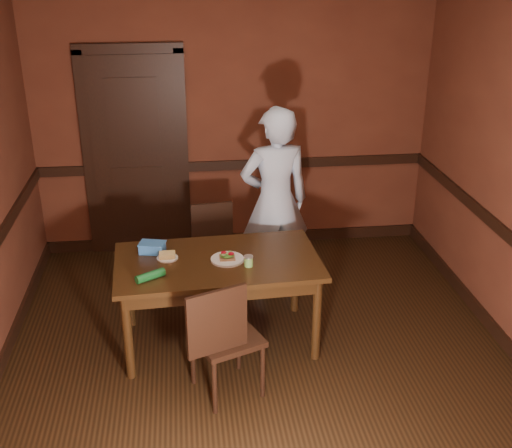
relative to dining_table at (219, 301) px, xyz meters
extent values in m
cube|color=black|center=(0.30, -0.39, -0.37)|extent=(4.00, 4.50, 0.01)
cube|color=#58291A|center=(0.30, 1.86, 0.98)|extent=(4.00, 0.02, 2.70)
cube|color=#58291A|center=(0.30, -2.64, 0.98)|extent=(4.00, 0.02, 2.70)
cube|color=black|center=(0.30, 1.85, 0.53)|extent=(4.00, 0.03, 0.10)
cube|color=black|center=(0.30, 1.85, -0.31)|extent=(4.00, 0.03, 0.12)
cube|color=black|center=(2.28, -0.39, -0.31)|extent=(0.03, 4.50, 0.12)
cube|color=black|center=(-0.70, 1.82, 0.65)|extent=(0.85, 0.04, 2.05)
cube|color=black|center=(-1.18, 1.84, 0.65)|extent=(0.10, 0.06, 2.15)
cube|color=black|center=(-0.23, 1.84, 0.65)|extent=(0.10, 0.06, 2.15)
cube|color=black|center=(-0.70, 1.84, 1.73)|extent=(1.05, 0.06, 0.10)
cube|color=black|center=(0.00, 0.00, 0.00)|extent=(1.64, 0.98, 0.75)
imported|color=silver|center=(0.57, 0.84, 0.50)|extent=(0.69, 0.50, 1.75)
cylinder|color=white|center=(0.07, -0.02, 0.38)|extent=(0.26, 0.26, 0.01)
cube|color=#AA7952|center=(0.07, -0.02, 0.39)|extent=(0.12, 0.11, 0.02)
ellipsoid|color=#479031|center=(0.07, -0.02, 0.42)|extent=(0.11, 0.10, 0.02)
cylinder|color=red|center=(0.05, 0.00, 0.43)|extent=(0.04, 0.04, 0.01)
cylinder|color=red|center=(0.10, -0.03, 0.43)|extent=(0.04, 0.04, 0.01)
cylinder|color=#8BB168|center=(0.04, -0.04, 0.43)|extent=(0.03, 0.03, 0.01)
cylinder|color=#8BB168|center=(0.10, 0.01, 0.43)|extent=(0.03, 0.03, 0.01)
cylinder|color=#8BB168|center=(0.07, -0.02, 0.43)|extent=(0.03, 0.03, 0.01)
cylinder|color=#679645|center=(0.23, -0.13, 0.41)|extent=(0.07, 0.07, 0.07)
cylinder|color=beige|center=(0.23, -0.13, 0.45)|extent=(0.07, 0.07, 0.01)
cylinder|color=white|center=(-0.39, 0.07, 0.38)|extent=(0.17, 0.17, 0.01)
cube|color=#E3C372|center=(-0.39, 0.07, 0.40)|extent=(0.13, 0.08, 0.04)
cube|color=#3878CB|center=(-0.51, 0.19, 0.41)|extent=(0.22, 0.17, 0.07)
cube|color=#3878CB|center=(-0.51, 0.19, 0.45)|extent=(0.23, 0.18, 0.01)
cylinder|color=#124C1D|center=(-0.51, -0.27, 0.40)|extent=(0.23, 0.17, 0.06)
camera|label=1|loc=(-0.23, -4.47, 2.63)|focal=45.00mm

